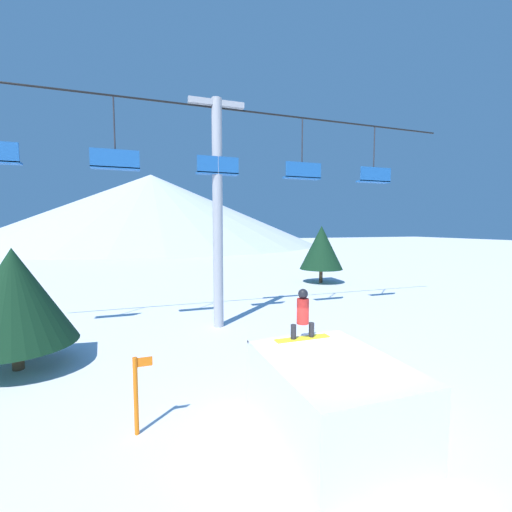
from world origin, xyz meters
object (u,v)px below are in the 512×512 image
Objects in this scene: pine_tree_near at (14,296)px; trail_marker at (137,394)px; snowboarder at (303,314)px; snow_ramp at (331,398)px.

trail_marker is (3.51, -4.80, -1.42)m from pine_tree_near.
snowboarder is 8.89m from pine_tree_near.
snow_ramp is 4.16m from trail_marker.
pine_tree_near is 6.12m from trail_marker.
trail_marker is at bearing -53.85° from pine_tree_near.
pine_tree_near is (-7.44, 4.85, 0.02)m from snowboarder.
pine_tree_near is 2.24× the size of trail_marker.
pine_tree_near reaches higher than trail_marker.
snowboarder is at bearing -33.10° from pine_tree_near.
snow_ramp is 2.03m from snowboarder.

